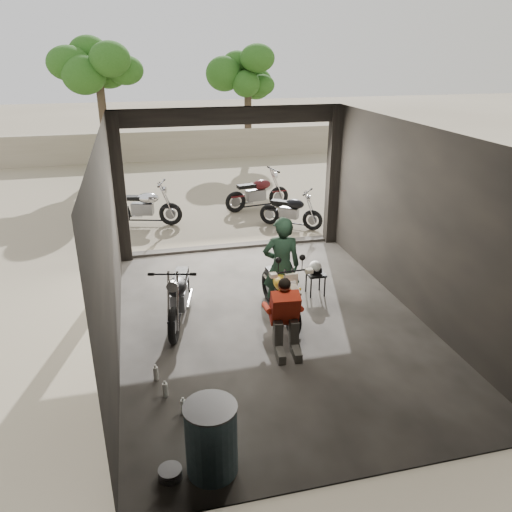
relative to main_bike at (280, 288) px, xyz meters
name	(u,v)px	position (x,y,z in m)	size (l,w,h in m)	color
ground	(271,322)	(-0.20, -0.14, -0.55)	(80.00, 80.00, 0.00)	#7A6D56
garage	(263,241)	(-0.20, 0.40, 0.73)	(7.00, 7.13, 3.20)	#2D2B28
boundary_wall	(183,145)	(-0.20, 13.86, 0.05)	(18.00, 0.30, 1.20)	gray
tree_left	(97,59)	(-3.20, 12.36, 3.44)	(2.20, 2.20, 5.60)	#382B1E
tree_right	(248,69)	(2.60, 13.86, 3.01)	(2.20, 2.20, 5.00)	#382B1E
main_bike	(280,288)	(0.00, 0.00, 0.00)	(0.67, 1.64, 1.09)	#F4EACE
left_bike	(179,292)	(-1.70, 0.24, 0.02)	(0.69, 1.67, 1.13)	black
outside_bike_a	(144,204)	(-2.08, 5.55, 0.03)	(0.71, 1.72, 1.16)	black
outside_bike_b	(257,190)	(1.12, 6.17, 0.03)	(0.70, 1.71, 1.15)	#4A1114
outside_bike_c	(291,208)	(1.59, 4.47, -0.04)	(0.62, 1.50, 1.02)	black
rider	(281,267)	(0.05, 0.13, 0.34)	(0.65, 0.42, 1.78)	#172F22
mechanic	(286,319)	(-0.22, -1.07, 0.01)	(0.57, 0.77, 1.12)	red
stool	(316,277)	(0.88, 0.63, -0.16)	(0.33, 0.33, 0.45)	black
helmet	(315,267)	(0.88, 0.68, 0.02)	(0.23, 0.25, 0.22)	white
oil_drum	(211,440)	(-1.68, -3.14, -0.11)	(0.56, 0.56, 0.87)	#446673
sign_post	(382,161)	(3.58, 3.59, 1.26)	(0.88, 0.08, 2.64)	black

